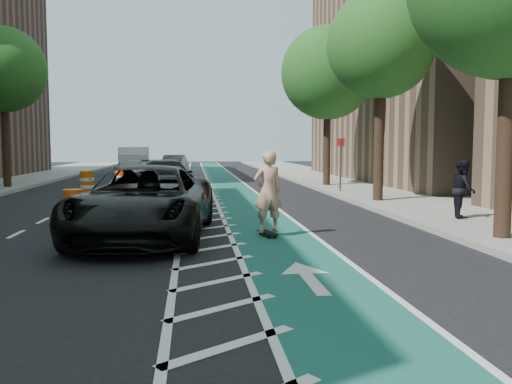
{
  "coord_description": "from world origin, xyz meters",
  "views": [
    {
      "loc": [
        1.13,
        -11.31,
        2.19
      ],
      "look_at": [
        2.57,
        1.09,
        1.1
      ],
      "focal_mm": 38.0,
      "sensor_mm": 36.0,
      "label": 1
    }
  ],
  "objects": [
    {
      "name": "barrel_c",
      "position": [
        -2.4,
        15.89,
        0.45
      ],
      "size": [
        0.7,
        0.7,
        0.95
      ],
      "color": "#FF4A0D",
      "rests_on": "ground"
    },
    {
      "name": "box_truck",
      "position": [
        -3.39,
        31.16,
        0.93
      ],
      "size": [
        2.43,
        4.96,
        2.02
      ],
      "rotation": [
        0.0,
        0.0,
        0.06
      ],
      "color": "silver",
      "rests_on": "ground"
    },
    {
      "name": "tree_r_d",
      "position": [
        7.9,
        16.0,
        5.77
      ],
      "size": [
        4.2,
        4.2,
        7.9
      ],
      "color": "#382619",
      "rests_on": "ground"
    },
    {
      "name": "suv_near",
      "position": [
        0.0,
        1.48,
        0.85
      ],
      "size": [
        3.43,
        6.39,
        1.7
      ],
      "primitive_type": "imported",
      "rotation": [
        0.0,
        0.0,
        -0.1
      ],
      "color": "black",
      "rests_on": "ground"
    },
    {
      "name": "sign_post",
      "position": [
        7.6,
        12.0,
        1.35
      ],
      "size": [
        0.35,
        0.08,
        2.47
      ],
      "color": "#4C4C4C",
      "rests_on": "ground"
    },
    {
      "name": "curb_right",
      "position": [
        7.05,
        10.0,
        0.08
      ],
      "size": [
        0.12,
        90.0,
        0.16
      ],
      "primitive_type": "cube",
      "color": "gray",
      "rests_on": "ground"
    },
    {
      "name": "skateboard",
      "position": [
        2.88,
        1.37,
        0.09
      ],
      "size": [
        0.43,
        0.87,
        0.11
      ],
      "rotation": [
        0.0,
        0.0,
        0.25
      ],
      "color": "black",
      "rests_on": "ground"
    },
    {
      "name": "barrel_b",
      "position": [
        -3.55,
        13.28,
        0.49
      ],
      "size": [
        0.76,
        0.76,
        1.03
      ],
      "color": "#DB5D0B",
      "rests_on": "ground"
    },
    {
      "name": "bike_lane",
      "position": [
        3.0,
        10.0,
        0.01
      ],
      "size": [
        2.0,
        90.0,
        0.01
      ],
      "primitive_type": "cube",
      "color": "#175348",
      "rests_on": "ground"
    },
    {
      "name": "suv_far",
      "position": [
        -0.05,
        11.74,
        0.78
      ],
      "size": [
        2.81,
        5.59,
        1.56
      ],
      "primitive_type": "imported",
      "rotation": [
        0.0,
        0.0,
        0.12
      ],
      "color": "black",
      "rests_on": "ground"
    },
    {
      "name": "tree_l_d",
      "position": [
        -7.9,
        16.0,
        5.77
      ],
      "size": [
        4.2,
        4.2,
        7.9
      ],
      "color": "#382619",
      "rests_on": "ground"
    },
    {
      "name": "ground",
      "position": [
        0.0,
        0.0,
        0.0
      ],
      "size": [
        120.0,
        120.0,
        0.0
      ],
      "primitive_type": "plane",
      "color": "black",
      "rests_on": "ground"
    },
    {
      "name": "building_right_far",
      "position": [
        17.5,
        20.0,
        9.5
      ],
      "size": [
        14.0,
        22.0,
        19.0
      ],
      "primitive_type": "cube",
      "color": "#84664C",
      "rests_on": "ground"
    },
    {
      "name": "tree_r_c",
      "position": [
        7.9,
        8.0,
        5.77
      ],
      "size": [
        4.2,
        4.2,
        7.9
      ],
      "color": "#382619",
      "rests_on": "ground"
    },
    {
      "name": "skateboarder",
      "position": [
        2.88,
        1.37,
        1.08
      ],
      "size": [
        0.8,
        0.62,
        1.94
      ],
      "primitive_type": "imported",
      "rotation": [
        0.0,
        0.0,
        3.39
      ],
      "color": "tan",
      "rests_on": "skateboard"
    },
    {
      "name": "car_grey",
      "position": [
        -0.3,
        29.77,
        0.71
      ],
      "size": [
        2.04,
        4.49,
        1.43
      ],
      "primitive_type": "imported",
      "rotation": [
        0.0,
        0.0,
        -0.13
      ],
      "color": "#5D5D63",
      "rests_on": "ground"
    },
    {
      "name": "barrel_a",
      "position": [
        -2.2,
        4.21,
        0.45
      ],
      "size": [
        0.7,
        0.7,
        0.95
      ],
      "color": "#FF580D",
      "rests_on": "ground"
    },
    {
      "name": "buffer_strip",
      "position": [
        1.5,
        10.0,
        0.01
      ],
      "size": [
        1.4,
        90.0,
        0.01
      ],
      "primitive_type": "cube",
      "color": "silver",
      "rests_on": "ground"
    },
    {
      "name": "sidewalk_right",
      "position": [
        9.5,
        10.0,
        0.07
      ],
      "size": [
        5.0,
        90.0,
        0.15
      ],
      "primitive_type": "cube",
      "color": "gray",
      "rests_on": "ground"
    },
    {
      "name": "car_silver",
      "position": [
        -2.56,
        20.73,
        0.7
      ],
      "size": [
        1.97,
        4.24,
        1.41
      ],
      "primitive_type": "imported",
      "rotation": [
        0.0,
        0.0,
        0.08
      ],
      "color": "gray",
      "rests_on": "ground"
    },
    {
      "name": "pedestrian",
      "position": [
        8.61,
        2.96,
        0.96
      ],
      "size": [
        0.84,
        0.95,
        1.62
      ],
      "primitive_type": "imported",
      "rotation": [
        0.0,
        0.0,
        1.23
      ],
      "color": "black",
      "rests_on": "sidewalk_right"
    }
  ]
}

